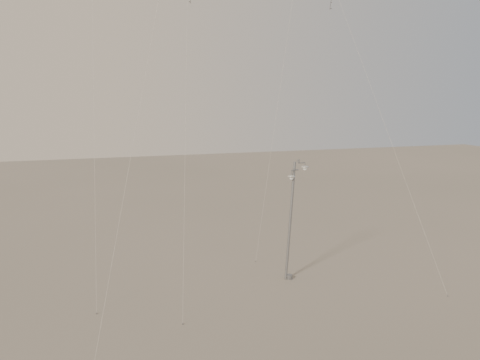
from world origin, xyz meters
name	(u,v)px	position (x,y,z in m)	size (l,w,h in m)	color
ground	(305,323)	(0.00, 0.00, 0.00)	(160.00, 160.00, 0.00)	gray
street_lamp	(292,216)	(2.14, 6.78, 4.41)	(1.65, 0.74, 8.26)	gray
kite_1	(187,28)	(-3.96, 10.89, 16.93)	(3.41, 11.53, 21.47)	#282322
kite_3	(152,39)	(-7.86, 1.58, 15.29)	(6.00, 8.46, 22.00)	#9D3316
kite_4	(354,42)	(8.11, 9.73, 16.25)	(2.86, 11.82, 20.99)	#282322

